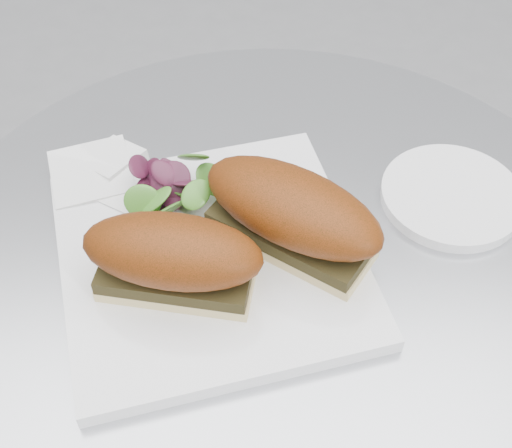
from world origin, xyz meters
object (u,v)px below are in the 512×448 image
Objects in this scene: sandwich_left at (173,258)px; sandwich_right at (292,213)px; saucer at (451,196)px; plate at (211,258)px.

sandwich_left is 0.87× the size of sandwich_right.
sandwich_right reaches higher than saucer.
plate is 1.92× the size of saucer.
plate is at bearing -162.86° from saucer.
plate is at bearing 64.46° from sandwich_left.
sandwich_right is (0.11, 0.05, -0.00)m from sandwich_left.
saucer is at bearing 17.14° from plate.
sandwich_left is 0.12m from sandwich_right.
sandwich_left is at bearing -126.48° from plate.
sandwich_right is (0.08, 0.01, 0.05)m from plate.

